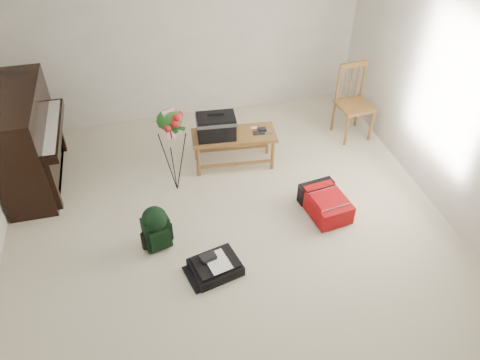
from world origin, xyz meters
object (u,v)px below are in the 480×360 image
object	(u,v)px
red_suitcase	(324,201)
flower_stand	(173,152)
black_duffel	(215,266)
bench	(222,130)
dining_chair	(354,103)
green_backpack	(156,227)
piano	(27,142)

from	to	relation	value
red_suitcase	flower_stand	xyz separation A→B (m)	(-1.65, 0.79, 0.44)
black_duffel	flower_stand	distance (m)	1.50
bench	dining_chair	xyz separation A→B (m)	(1.95, 0.32, -0.07)
black_duffel	green_backpack	world-z (taller)	green_backpack
green_backpack	black_duffel	bearing A→B (deg)	-57.09
bench	green_backpack	size ratio (longest dim) A/B	2.01
black_duffel	bench	bearing A→B (deg)	61.59
red_suitcase	green_backpack	xyz separation A→B (m)	(-1.98, -0.11, 0.17)
dining_chair	red_suitcase	size ratio (longest dim) A/B	1.57
black_duffel	red_suitcase	bearing A→B (deg)	9.13
black_duffel	flower_stand	world-z (taller)	flower_stand
red_suitcase	flower_stand	distance (m)	1.89
dining_chair	red_suitcase	world-z (taller)	dining_chair
dining_chair	black_duffel	bearing A→B (deg)	-144.98
dining_chair	green_backpack	world-z (taller)	dining_chair
flower_stand	black_duffel	bearing A→B (deg)	-100.74
red_suitcase	flower_stand	world-z (taller)	flower_stand
flower_stand	green_backpack	bearing A→B (deg)	-129.41
piano	flower_stand	bearing A→B (deg)	-19.50
red_suitcase	green_backpack	size ratio (longest dim) A/B	1.21
red_suitcase	black_duffel	xyz separation A→B (m)	(-1.44, -0.61, -0.06)
bench	piano	bearing A→B (deg)	178.31
bench	dining_chair	bearing A→B (deg)	14.50
piano	red_suitcase	distance (m)	3.65
dining_chair	black_duffel	xyz separation A→B (m)	(-2.41, -2.04, -0.44)
piano	green_backpack	distance (m)	2.05
green_backpack	flower_stand	size ratio (longest dim) A/B	0.46
dining_chair	bench	bearing A→B (deg)	-175.87
piano	black_duffel	world-z (taller)	piano
piano	flower_stand	distance (m)	1.80
bench	red_suitcase	bearing A→B (deg)	-43.08
dining_chair	red_suitcase	distance (m)	1.76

